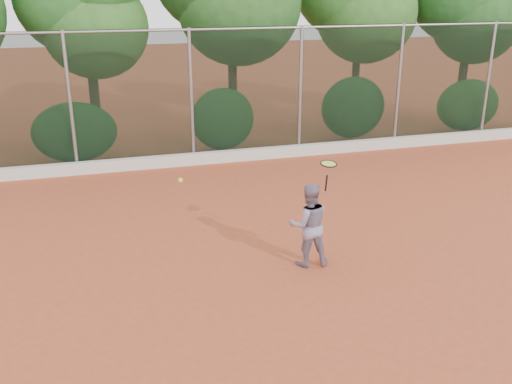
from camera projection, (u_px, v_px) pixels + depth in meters
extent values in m
plane|color=#A64527|center=(274.00, 287.00, 9.03)|extent=(80.00, 80.00, 0.00)
cube|color=beige|center=(195.00, 159.00, 15.13)|extent=(24.00, 0.20, 0.30)
imported|color=slate|center=(309.00, 225.00, 9.53)|extent=(0.77, 0.63, 1.46)
cube|color=black|center=(191.00, 98.00, 14.75)|extent=(24.00, 0.01, 3.50)
cylinder|color=gray|center=(189.00, 30.00, 14.17)|extent=(24.00, 0.06, 0.06)
cylinder|color=gray|center=(70.00, 104.00, 13.96)|extent=(0.09, 0.09, 3.50)
cylinder|color=gray|center=(191.00, 98.00, 14.75)|extent=(0.09, 0.09, 3.50)
cylinder|color=gray|center=(300.00, 92.00, 15.53)|extent=(0.09, 0.09, 3.50)
cylinder|color=gray|center=(399.00, 87.00, 16.32)|extent=(0.09, 0.09, 3.50)
cylinder|color=gray|center=(488.00, 82.00, 17.11)|extent=(0.09, 0.09, 3.50)
cylinder|color=#3E2A18|center=(96.00, 107.00, 16.38)|extent=(0.28, 0.28, 2.40)
ellipsoid|color=#2A5A1E|center=(95.00, 28.00, 15.59)|extent=(2.90, 2.40, 2.80)
cylinder|color=#412619|center=(233.00, 91.00, 17.06)|extent=(0.26, 0.26, 3.00)
ellipsoid|color=#346C29|center=(239.00, 4.00, 16.16)|extent=(3.60, 3.00, 3.50)
cylinder|color=#442B1A|center=(355.00, 89.00, 18.36)|extent=(0.24, 0.24, 2.70)
ellipsoid|color=#2A5A1E|center=(367.00, 12.00, 17.52)|extent=(3.20, 2.70, 3.10)
cylinder|color=#442B1A|center=(461.00, 88.00, 19.01)|extent=(0.28, 0.28, 2.50)
ellipsoid|color=#2D6125|center=(477.00, 18.00, 18.20)|extent=(3.00, 2.50, 2.90)
ellipsoid|color=#245F24|center=(75.00, 132.00, 14.99)|extent=(2.20, 1.16, 1.60)
ellipsoid|color=#286A28|center=(223.00, 119.00, 16.01)|extent=(1.80, 1.04, 1.76)
ellipsoid|color=#266024|center=(353.00, 108.00, 17.02)|extent=(2.00, 1.10, 1.84)
ellipsoid|color=#36752C|center=(468.00, 105.00, 18.12)|extent=(2.16, 1.12, 1.64)
cylinder|color=black|center=(326.00, 183.00, 9.41)|extent=(0.04, 0.07, 0.29)
torus|color=black|center=(329.00, 164.00, 9.24)|extent=(0.31, 0.31, 0.06)
cylinder|color=#BDCC3C|center=(329.00, 164.00, 9.24)|extent=(0.26, 0.26, 0.03)
sphere|color=#CFDC32|center=(180.00, 180.00, 8.27)|extent=(0.07, 0.07, 0.07)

